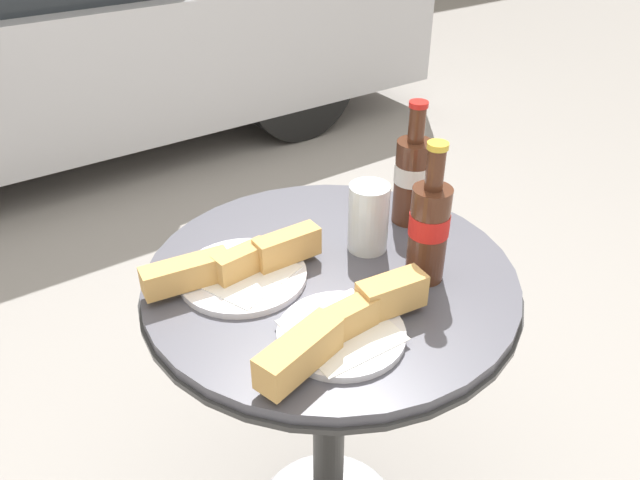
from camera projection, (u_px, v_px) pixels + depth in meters
bistro_table at (330, 340)px, 1.20m from camera, size 0.67×0.67×0.73m
cola_bottle_left at (412, 176)px, 1.21m from camera, size 0.07×0.07×0.25m
cola_bottle_right at (429, 228)px, 1.04m from camera, size 0.07×0.07×0.25m
drinking_glass at (368, 220)px, 1.14m from camera, size 0.07×0.07×0.13m
lunch_plate_near at (239, 268)px, 1.08m from camera, size 0.32×0.22×0.07m
lunch_plate_far at (342, 328)px, 0.94m from camera, size 0.33×0.20×0.07m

